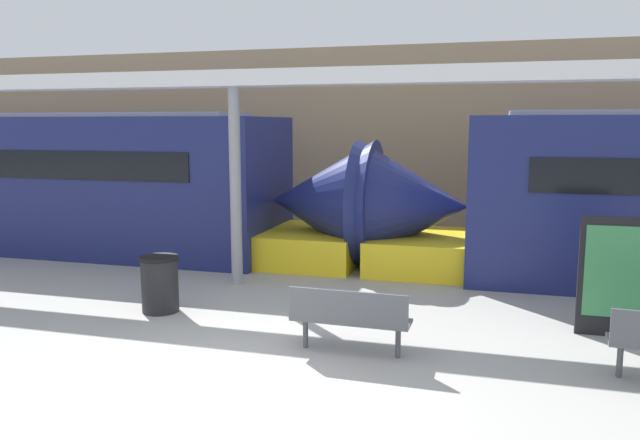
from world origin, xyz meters
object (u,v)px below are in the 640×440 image
support_column_near (235,187)px  bench_near (349,316)px  train_right (5,182)px  trash_bin (160,284)px  poster_board (616,277)px

support_column_near → bench_near: bearing=-46.5°
bench_near → support_column_near: bearing=134.9°
train_right → trash_bin: size_ratio=20.55×
trash_bin → bench_near: bearing=-17.3°
trash_bin → poster_board: (6.71, 0.66, 0.41)m
bench_near → poster_board: 3.81m
trash_bin → poster_board: 6.76m
train_right → bench_near: bearing=-27.4°
trash_bin → support_column_near: size_ratio=0.25×
train_right → bench_near: 11.21m
train_right → trash_bin: (6.60, -4.10, -1.08)m
bench_near → train_right: bearing=154.0°
support_column_near → train_right: bearing=163.1°
train_right → support_column_near: (7.08, -2.15, 0.28)m
bench_near → poster_board: (3.40, 1.69, 0.33)m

